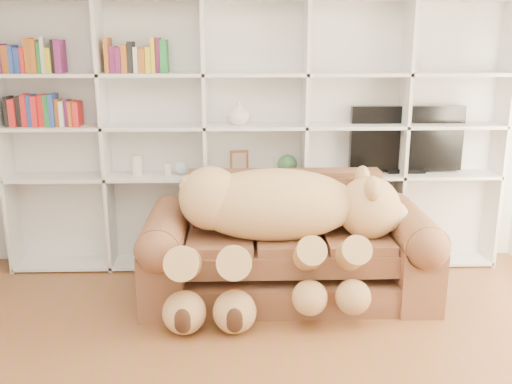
{
  "coord_description": "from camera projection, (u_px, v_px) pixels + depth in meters",
  "views": [
    {
      "loc": [
        -0.16,
        -2.69,
        2.05
      ],
      "look_at": [
        -0.02,
        1.63,
        0.88
      ],
      "focal_mm": 40.0,
      "sensor_mm": 36.0,
      "label": 1
    }
  ],
  "objects": [
    {
      "name": "teddy_bear",
      "position": [
        277.0,
        221.0,
        4.38
      ],
      "size": [
        1.9,
        1.0,
        1.1
      ],
      "rotation": [
        0.0,
        0.0,
        -0.03
      ],
      "color": "tan",
      "rests_on": "sofa"
    },
    {
      "name": "bookshelf",
      "position": [
        228.0,
        125.0,
        5.07
      ],
      "size": [
        4.43,
        0.35,
        2.4
      ],
      "color": "white",
      "rests_on": "floor"
    },
    {
      "name": "wall_back",
      "position": [
        255.0,
        118.0,
        5.2
      ],
      "size": [
        5.0,
        0.02,
        2.7
      ],
      "primitive_type": "cube",
      "color": "white",
      "rests_on": "floor"
    },
    {
      "name": "figurine_short",
      "position": [
        168.0,
        169.0,
        5.1
      ],
      "size": [
        0.08,
        0.08,
        0.11
      ],
      "primitive_type": "cylinder",
      "rotation": [
        0.0,
        0.0,
        0.34
      ],
      "color": "silver",
      "rests_on": "bookshelf"
    },
    {
      "name": "figurine_tall",
      "position": [
        137.0,
        165.0,
        5.08
      ],
      "size": [
        0.11,
        0.11,
        0.18
      ],
      "primitive_type": "cylinder",
      "rotation": [
        0.0,
        0.0,
        0.2
      ],
      "color": "silver",
      "rests_on": "bookshelf"
    },
    {
      "name": "snow_globe",
      "position": [
        181.0,
        168.0,
        5.1
      ],
      "size": [
        0.12,
        0.12,
        0.12
      ],
      "primitive_type": "sphere",
      "color": "silver",
      "rests_on": "bookshelf"
    },
    {
      "name": "green_vase",
      "position": [
        287.0,
        164.0,
        5.12
      ],
      "size": [
        0.18,
        0.18,
        0.18
      ],
      "primitive_type": "sphere",
      "color": "#316037",
      "rests_on": "bookshelf"
    },
    {
      "name": "throw_pillow",
      "position": [
        219.0,
        209.0,
        4.71
      ],
      "size": [
        0.43,
        0.29,
        0.41
      ],
      "primitive_type": "cube",
      "rotation": [
        -0.24,
        0.0,
        -0.18
      ],
      "color": "#570F1C",
      "rests_on": "sofa"
    },
    {
      "name": "tv",
      "position": [
        406.0,
        140.0,
        5.15
      ],
      "size": [
        1.02,
        0.18,
        0.6
      ],
      "color": "black",
      "rests_on": "bookshelf"
    },
    {
      "name": "shelf_vase",
      "position": [
        239.0,
        113.0,
        4.99
      ],
      "size": [
        0.24,
        0.24,
        0.2
      ],
      "primitive_type": "imported",
      "rotation": [
        0.0,
        0.0,
        -0.33
      ],
      "color": "silver",
      "rests_on": "bookshelf"
    },
    {
      "name": "picture_frame",
      "position": [
        239.0,
        162.0,
        5.1
      ],
      "size": [
        0.17,
        0.05,
        0.21
      ],
      "primitive_type": "cube",
      "rotation": [
        0.0,
        0.0,
        0.14
      ],
      "color": "#54311D",
      "rests_on": "bookshelf"
    },
    {
      "name": "sofa",
      "position": [
        287.0,
        252.0,
        4.65
      ],
      "size": [
        2.3,
        0.99,
        0.97
      ],
      "color": "brown",
      "rests_on": "floor"
    }
  ]
}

